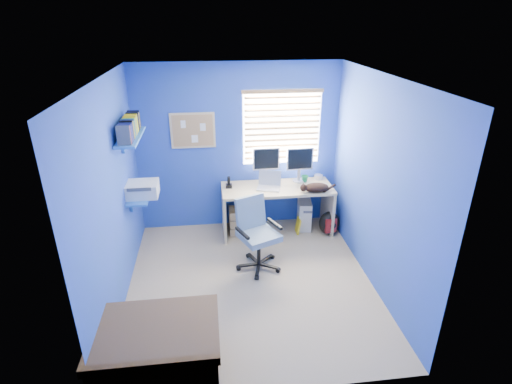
{
  "coord_description": "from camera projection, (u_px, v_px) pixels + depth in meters",
  "views": [
    {
      "loc": [
        -0.44,
        -4.08,
        3.08
      ],
      "look_at": [
        0.15,
        0.65,
        0.95
      ],
      "focal_mm": 28.0,
      "sensor_mm": 36.0,
      "label": 1
    }
  ],
  "objects": [
    {
      "name": "desk",
      "position": [
        277.0,
        209.0,
        6.05
      ],
      "size": [
        1.64,
        0.65,
        0.74
      ],
      "primitive_type": "cube",
      "color": "tan",
      "rests_on": "floor"
    },
    {
      "name": "wall_front",
      "position": [
        273.0,
        276.0,
        3.04
      ],
      "size": [
        3.0,
        0.01,
        2.5
      ],
      "primitive_type": "cube",
      "color": "#2851A8",
      "rests_on": "ground"
    },
    {
      "name": "corkboard",
      "position": [
        193.0,
        131.0,
        5.73
      ],
      "size": [
        0.64,
        0.02,
        0.52
      ],
      "color": "tan",
      "rests_on": "ground"
    },
    {
      "name": "tower_pc",
      "position": [
        304.0,
        213.0,
        6.26
      ],
      "size": [
        0.25,
        0.46,
        0.45
      ],
      "primitive_type": "cube",
      "rotation": [
        0.0,
        0.0,
        -0.15
      ],
      "color": "beige",
      "rests_on": "floor"
    },
    {
      "name": "ceiling",
      "position": [
        249.0,
        78.0,
        3.99
      ],
      "size": [
        3.0,
        3.2,
        0.0
      ],
      "primitive_type": "cube",
      "color": "white",
      "rests_on": "wall_back"
    },
    {
      "name": "yellow_book",
      "position": [
        298.0,
        226.0,
        6.1
      ],
      "size": [
        0.03,
        0.17,
        0.24
      ],
      "primitive_type": "cube",
      "color": "yellow",
      "rests_on": "floor"
    },
    {
      "name": "mug",
      "position": [
        305.0,
        179.0,
        6.07
      ],
      "size": [
        0.1,
        0.09,
        0.1
      ],
      "primitive_type": "imported",
      "color": "#19884D",
      "rests_on": "desk"
    },
    {
      "name": "floor",
      "position": [
        251.0,
        283.0,
        5.0
      ],
      "size": [
        3.0,
        3.2,
        0.0
      ],
      "primitive_type": "cube",
      "color": "tan",
      "rests_on": "ground"
    },
    {
      "name": "monitor_left",
      "position": [
        266.0,
        165.0,
        6.0
      ],
      "size": [
        0.4,
        0.13,
        0.54
      ],
      "primitive_type": "cube",
      "rotation": [
        0.0,
        0.0,
        0.02
      ],
      "color": "silver",
      "rests_on": "desk"
    },
    {
      "name": "phone",
      "position": [
        229.0,
        182.0,
        5.86
      ],
      "size": [
        0.09,
        0.11,
        0.17
      ],
      "primitive_type": "cube",
      "rotation": [
        0.0,
        0.0,
        -0.04
      ],
      "color": "black",
      "rests_on": "desk"
    },
    {
      "name": "office_chair",
      "position": [
        257.0,
        242.0,
        5.21
      ],
      "size": [
        0.73,
        0.73,
        0.95
      ],
      "color": "black",
      "rests_on": "floor"
    },
    {
      "name": "monitor_right",
      "position": [
        299.0,
        165.0,
        6.0
      ],
      "size": [
        0.41,
        0.14,
        0.54
      ],
      "primitive_type": "cube",
      "rotation": [
        0.0,
        0.0,
        0.05
      ],
      "color": "silver",
      "rests_on": "desk"
    },
    {
      "name": "backpack",
      "position": [
        329.0,
        223.0,
        6.05
      ],
      "size": [
        0.35,
        0.29,
        0.37
      ],
      "primitive_type": "ellipsoid",
      "rotation": [
        0.0,
        0.0,
        0.17
      ],
      "color": "black",
      "rests_on": "floor"
    },
    {
      "name": "wall_shelves",
      "position": [
        135.0,
        159.0,
        4.95
      ],
      "size": [
        0.42,
        0.9,
        1.05
      ],
      "color": "blue",
      "rests_on": "ground"
    },
    {
      "name": "window_blinds",
      "position": [
        282.0,
        128.0,
        5.87
      ],
      "size": [
        1.15,
        0.05,
        1.1
      ],
      "color": "white",
      "rests_on": "ground"
    },
    {
      "name": "bed_corner",
      "position": [
        158.0,
        350.0,
        3.66
      ],
      "size": [
        1.08,
        0.77,
        0.52
      ],
      "primitive_type": "cube",
      "color": "brown",
      "rests_on": "floor"
    },
    {
      "name": "wall_left",
      "position": [
        113.0,
        199.0,
        4.33
      ],
      "size": [
        0.01,
        3.2,
        2.5
      ],
      "primitive_type": "cube",
      "color": "#2851A8",
      "rests_on": "ground"
    },
    {
      "name": "cat",
      "position": [
        316.0,
        187.0,
        5.73
      ],
      "size": [
        0.38,
        0.22,
        0.13
      ],
      "primitive_type": "ellipsoid",
      "rotation": [
        0.0,
        0.0,
        0.09
      ],
      "color": "black",
      "rests_on": "desk"
    },
    {
      "name": "drawer_boxes",
      "position": [
        241.0,
        221.0,
        6.08
      ],
      "size": [
        0.35,
        0.28,
        0.41
      ],
      "primitive_type": "cube",
      "color": "tan",
      "rests_on": "floor"
    },
    {
      "name": "cd_spindle",
      "position": [
        318.0,
        177.0,
        6.17
      ],
      "size": [
        0.13,
        0.13,
        0.07
      ],
      "primitive_type": "cylinder",
      "color": "silver",
      "rests_on": "desk"
    },
    {
      "name": "wall_right",
      "position": [
        377.0,
        185.0,
        4.66
      ],
      "size": [
        0.01,
        3.2,
        2.5
      ],
      "primitive_type": "cube",
      "color": "#2851A8",
      "rests_on": "ground"
    },
    {
      "name": "laptop",
      "position": [
        269.0,
        182.0,
        5.81
      ],
      "size": [
        0.39,
        0.34,
        0.22
      ],
      "primitive_type": "cube",
      "rotation": [
        0.0,
        0.0,
        -0.29
      ],
      "color": "silver",
      "rests_on": "desk"
    },
    {
      "name": "wall_back",
      "position": [
        238.0,
        148.0,
        5.94
      ],
      "size": [
        3.0,
        0.01,
        2.5
      ],
      "primitive_type": "cube",
      "color": "#2851A8",
      "rests_on": "ground"
    }
  ]
}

